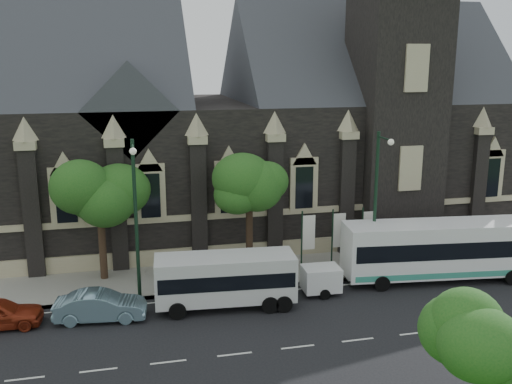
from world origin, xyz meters
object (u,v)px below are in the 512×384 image
object	(u,v)px
street_lamp_mid	(136,211)
box_trailer	(321,279)
banner_flag_right	(366,232)
tour_coach	(446,249)
tree_walk_right	(252,179)
street_lamp_near	(377,197)
banner_flag_left	(306,236)
tree_walk_left	(102,187)
tree_park_east	(490,345)
banner_flag_center	(337,234)
shuttle_bus	(226,278)
sedan	(100,306)

from	to	relation	value
street_lamp_mid	box_trailer	distance (m)	11.03
banner_flag_right	tour_coach	bearing A→B (deg)	-38.15
tree_walk_right	street_lamp_near	bearing A→B (deg)	-28.06
banner_flag_left	street_lamp_near	bearing A→B (deg)	-27.18
tree_walk_right	tree_walk_left	size ratio (longest dim) A/B	1.02
tree_walk_right	box_trailer	world-z (taller)	tree_walk_right
tree_park_east	tree_walk_right	xyz separation A→B (m)	(-2.96, 20.04, 1.20)
street_lamp_near	banner_flag_left	bearing A→B (deg)	152.82
banner_flag_center	street_lamp_near	bearing A→B (deg)	-48.07
street_lamp_near	shuttle_bus	size ratio (longest dim) A/B	1.18
street_lamp_mid	banner_flag_left	world-z (taller)	street_lamp_mid
banner_flag_left	banner_flag_center	bearing A→B (deg)	0.00
tour_coach	banner_flag_right	bearing A→B (deg)	148.02
banner_flag_right	sedan	distance (m)	16.88
street_lamp_mid	box_trailer	world-z (taller)	street_lamp_mid
street_lamp_near	sedan	size ratio (longest dim) A/B	1.95
tree_park_east	tree_walk_left	bearing A→B (deg)	120.87
shuttle_bus	sedan	world-z (taller)	shuttle_bus
shuttle_bus	box_trailer	world-z (taller)	shuttle_bus
street_lamp_mid	banner_flag_center	world-z (taller)	street_lamp_mid
tree_walk_right	tour_coach	size ratio (longest dim) A/B	0.62
tree_walk_right	banner_flag_center	bearing A→B (deg)	-18.64
tour_coach	street_lamp_mid	bearing A→B (deg)	-177.29
box_trailer	street_lamp_mid	bearing A→B (deg)	173.42
banner_flag_left	box_trailer	size ratio (longest dim) A/B	1.31
shuttle_bus	sedan	xyz separation A→B (m)	(-6.56, -0.15, -0.90)
box_trailer	sedan	distance (m)	12.14
tree_park_east	shuttle_bus	distance (m)	15.83
tree_park_east	street_lamp_mid	size ratio (longest dim) A/B	0.70
tree_park_east	tree_walk_left	world-z (taller)	tree_walk_left
street_lamp_mid	box_trailer	size ratio (longest dim) A/B	2.95
tree_park_east	banner_flag_center	size ratio (longest dim) A/B	1.57
tree_walk_left	banner_flag_left	xyz separation A→B (m)	(12.08, -1.70, -3.35)
shuttle_bus	sedan	bearing A→B (deg)	-174.42
box_trailer	sedan	size ratio (longest dim) A/B	0.66
street_lamp_near	sedan	distance (m)	16.74
banner_flag_center	shuttle_bus	world-z (taller)	banner_flag_center
tree_park_east	shuttle_bus	world-z (taller)	tree_park_east
banner_flag_left	sedan	size ratio (longest dim) A/B	0.87
banner_flag_center	tree_walk_right	bearing A→B (deg)	161.36
banner_flag_center	tour_coach	world-z (taller)	banner_flag_center
street_lamp_near	banner_flag_left	size ratio (longest dim) A/B	2.25
street_lamp_mid	banner_flag_center	distance (m)	12.73
banner_flag_right	shuttle_bus	size ratio (longest dim) A/B	0.53
tree_walk_left	sedan	size ratio (longest dim) A/B	1.65
street_lamp_near	tree_walk_left	bearing A→B (deg)	167.13
street_lamp_mid	tour_coach	xyz separation A→B (m)	(18.11, -1.10, -3.16)
box_trailer	banner_flag_right	bearing A→B (deg)	40.87
tree_park_east	box_trailer	xyz separation A→B (m)	(-0.08, 14.93, -3.70)
street_lamp_mid	banner_flag_right	distance (m)	14.67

